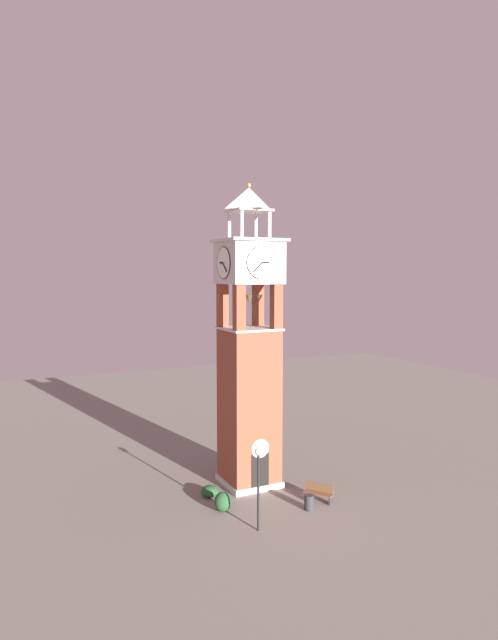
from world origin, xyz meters
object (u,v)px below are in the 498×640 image
object	(u,v)px
clock_tower	(249,362)
lamp_post	(258,474)
trash_bin	(309,502)
park_bench	(318,493)

from	to	relation	value
clock_tower	lamp_post	bearing A→B (deg)	-111.58
clock_tower	lamp_post	size ratio (longest dim) A/B	4.27
lamp_post	trash_bin	size ratio (longest dim) A/B	5.15
clock_tower	park_bench	distance (m)	8.25
lamp_post	trash_bin	bearing A→B (deg)	15.08
clock_tower	park_bench	size ratio (longest dim) A/B	11.34
clock_tower	park_bench	bearing A→B (deg)	-59.87
clock_tower	trash_bin	xyz separation A→B (m)	(1.26, -4.70, -6.92)
clock_tower	lamp_post	distance (m)	7.55
park_bench	trash_bin	size ratio (longest dim) A/B	1.94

